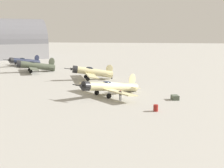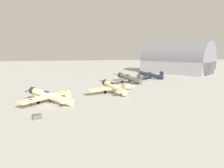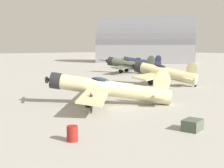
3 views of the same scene
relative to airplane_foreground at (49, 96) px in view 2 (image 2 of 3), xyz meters
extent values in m
plane|color=#A8A59E|center=(-0.37, -0.39, -1.40)|extent=(400.00, 400.00, 0.00)
cylinder|color=beige|center=(-0.37, -0.39, -0.04)|extent=(8.13, 8.43, 2.76)
cylinder|color=#232326|center=(3.04, 3.19, 0.66)|extent=(1.80, 1.79, 1.56)
cone|color=#232326|center=(3.49, 3.66, 0.75)|extent=(0.87, 0.87, 0.67)
cube|color=black|center=(3.60, 3.77, 0.75)|extent=(3.06, 1.77, 0.25)
ellipsoid|color=black|center=(0.34, 0.36, 0.67)|extent=(1.78, 1.81, 0.91)
cube|color=#C6BC89|center=(0.48, 0.51, -0.24)|extent=(10.40, 10.05, 0.44)
ellipsoid|color=beige|center=(-3.35, -3.51, 0.64)|extent=(1.31, 1.36, 2.23)
cube|color=#C6BC89|center=(-3.21, -3.37, -0.55)|extent=(3.22, 3.14, 0.25)
cylinder|color=#999BA0|center=(-0.23, 2.04, -0.51)|extent=(0.14, 0.14, 0.99)
cylinder|color=black|center=(-0.23, 2.04, -1.00)|extent=(0.70, 0.72, 0.80)
cylinder|color=#999BA0|center=(2.04, -0.13, -0.51)|extent=(0.14, 0.14, 0.99)
cylinder|color=black|center=(2.04, -0.13, -1.00)|extent=(0.70, 0.72, 0.80)
cylinder|color=black|center=(-3.78, -3.96, -1.26)|extent=(0.27, 0.27, 0.28)
cylinder|color=beige|center=(5.45, -14.72, 0.20)|extent=(8.22, 4.24, 2.79)
cylinder|color=#232326|center=(9.06, -13.36, 0.86)|extent=(1.62, 1.85, 1.68)
cone|color=#232326|center=(9.67, -13.13, 0.97)|extent=(0.84, 0.83, 0.73)
cube|color=black|center=(9.81, -13.08, 0.97)|extent=(2.41, 1.94, 0.58)
ellipsoid|color=black|center=(6.21, -14.43, 0.95)|extent=(1.94, 1.34, 0.96)
cube|color=#C6BC89|center=(6.36, -14.37, -0.03)|extent=(6.38, 12.98, 0.49)
ellipsoid|color=beige|center=(2.26, -15.92, 0.78)|extent=(1.71, 0.74, 2.00)
cube|color=#C6BC89|center=(2.44, -15.84, -0.28)|extent=(2.23, 3.57, 0.29)
cylinder|color=#999BA0|center=(6.25, -12.69, -0.40)|extent=(0.14, 0.14, 1.20)
cylinder|color=black|center=(6.25, -12.69, -1.00)|extent=(0.82, 0.47, 0.80)
cylinder|color=#999BA0|center=(7.38, -15.72, -0.40)|extent=(0.14, 0.14, 1.20)
cylinder|color=black|center=(7.38, -15.72, -1.00)|extent=(0.82, 0.47, 0.80)
cylinder|color=black|center=(1.80, -16.09, -1.26)|extent=(0.30, 0.19, 0.28)
cylinder|color=#4C5442|center=(21.69, -24.18, 0.09)|extent=(8.67, 5.70, 2.97)
cylinder|color=#232326|center=(25.40, -22.16, 0.77)|extent=(1.84, 2.06, 1.84)
cone|color=#232326|center=(25.97, -21.85, 0.87)|extent=(0.92, 0.94, 0.79)
cube|color=black|center=(26.11, -21.78, 0.87)|extent=(1.03, 3.29, 0.48)
ellipsoid|color=black|center=(22.46, -23.76, 0.91)|extent=(1.93, 1.52, 0.94)
cube|color=#565E4C|center=(22.62, -23.67, -0.17)|extent=(7.16, 11.04, 0.47)
ellipsoid|color=#4C5442|center=(18.42, -25.96, 0.91)|extent=(1.66, 0.98, 2.38)
cube|color=#565E4C|center=(18.59, -25.86, -0.38)|extent=(2.59, 3.51, 0.27)
cylinder|color=#999BA0|center=(22.28, -21.93, -0.47)|extent=(0.14, 0.14, 1.07)
cylinder|color=black|center=(22.28, -21.93, -1.00)|extent=(0.80, 0.56, 0.80)
cylinder|color=#999BA0|center=(23.90, -24.91, -0.47)|extent=(0.14, 0.14, 1.07)
cylinder|color=black|center=(23.90, -24.91, -1.00)|extent=(0.80, 0.56, 0.80)
cylinder|color=black|center=(17.95, -26.21, -1.26)|extent=(0.29, 0.22, 0.28)
cylinder|color=#1E2338|center=(29.66, -35.49, -0.04)|extent=(6.90, 7.32, 2.60)
cylinder|color=#232326|center=(32.42, -32.50, 0.54)|extent=(1.87, 1.84, 1.63)
cone|color=#232326|center=(32.86, -32.02, 0.63)|extent=(0.90, 0.90, 0.70)
cube|color=black|center=(32.96, -31.91, 0.63)|extent=(2.63, 1.62, 0.51)
ellipsoid|color=black|center=(30.24, -34.86, 0.68)|extent=(1.76, 1.82, 0.91)
cube|color=#282D42|center=(30.35, -34.74, -0.28)|extent=(9.73, 9.18, 0.45)
ellipsoid|color=#1E2338|center=(27.22, -38.13, 0.67)|extent=(1.28, 1.37, 2.09)
cube|color=#282D42|center=(27.36, -37.98, -0.45)|extent=(3.25, 3.12, 0.26)
cylinder|color=#999BA0|center=(29.52, -33.27, -0.54)|extent=(0.14, 0.14, 0.93)
cylinder|color=black|center=(29.52, -33.27, -1.00)|extent=(0.69, 0.72, 0.80)
cylinder|color=#999BA0|center=(31.88, -35.45, -0.54)|extent=(0.14, 0.14, 0.93)
cylinder|color=black|center=(31.88, -35.45, -1.00)|extent=(0.69, 0.72, 0.80)
cylinder|color=black|center=(26.88, -38.51, -1.26)|extent=(0.26, 0.27, 0.28)
cylinder|color=#2D2D33|center=(-2.18, 3.25, -1.00)|extent=(0.12, 0.12, 0.81)
cylinder|color=#2D2D33|center=(-1.97, 3.05, -1.00)|extent=(0.12, 0.12, 0.81)
cube|color=#2D2D33|center=(-2.07, 3.15, -0.31)|extent=(0.47, 0.46, 0.57)
sphere|color=#B76E51|center=(-2.07, 3.15, 0.10)|extent=(0.21, 0.21, 0.21)
cylinder|color=#2D2D33|center=(-2.27, 3.33, -0.29)|extent=(0.09, 0.09, 0.54)
cylinder|color=#2D2D33|center=(-1.88, 2.96, -0.29)|extent=(0.09, 0.09, 0.54)
cube|color=#4C5647|center=(-10.05, 1.47, -1.06)|extent=(1.24, 1.47, 0.68)
cube|color=#939399|center=(47.73, -56.67, 1.33)|extent=(34.54, 31.48, 5.46)
cylinder|color=slate|center=(47.73, -56.67, 4.06)|extent=(34.54, 31.48, 17.93)
camera|label=1|loc=(-6.44, 44.53, 8.71)|focal=46.84mm
camera|label=2|loc=(-42.98, -1.70, 8.61)|focal=34.56mm
camera|label=3|loc=(-20.82, 17.09, 3.67)|focal=49.78mm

